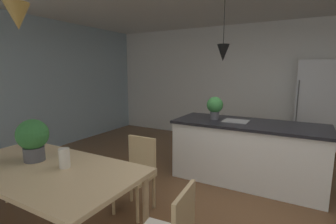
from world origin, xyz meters
The scene contains 12 objects.
ground_plane centered at (0.00, 0.00, -0.02)m, with size 10.00×8.40×0.04m, color brown.
wall_back_kitchen centered at (0.00, 3.26, 1.35)m, with size 10.00×0.12×2.70m, color silver.
window_wall_left_glazing centered at (-4.06, 0.00, 1.35)m, with size 0.06×8.40×2.70m, color #9EB7C6.
dining_table centered at (-1.45, -1.34, 0.69)m, with size 1.90×0.98×0.76m.
chair_far_right centered at (-1.03, -0.48, 0.47)m, with size 0.40×0.40×0.87m.
kitchen_island centered at (-0.05, 0.97, 0.46)m, with size 2.15×0.88×0.91m.
refrigerator centered at (0.83, 2.86, 0.93)m, with size 0.68×0.67×1.85m.
pendant_over_table centered at (-1.60, -1.37, 2.12)m, with size 0.21×0.21×0.69m.
pendant_over_island_main centered at (-0.47, 0.97, 1.92)m, with size 0.18×0.18×0.91m.
potted_plant_on_island centered at (-0.57, 0.97, 1.11)m, with size 0.25×0.25×0.35m.
potted_plant_on_table centered at (-1.68, -1.28, 1.00)m, with size 0.30×0.30×0.42m.
vase_on_dining_table centered at (-1.26, -1.26, 0.85)m, with size 0.10×0.10×0.18m.
Camera 1 is at (0.64, -2.70, 1.65)m, focal length 26.39 mm.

